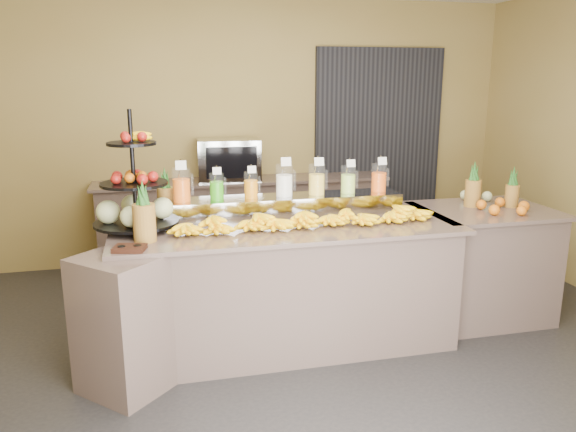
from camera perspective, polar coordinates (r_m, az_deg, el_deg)
name	(u,v)px	position (r m, az deg, el deg)	size (l,w,h in m)	color
ground	(296,359)	(4.17, 0.81, -14.33)	(6.00, 6.00, 0.00)	black
room_envelope	(295,90)	(4.48, 0.71, 12.66)	(6.04, 5.02, 2.82)	olive
buffet_counter	(272,287)	(4.18, -1.60, -7.23)	(2.75, 1.25, 0.93)	#876B62
right_counter	(481,262)	(4.98, 18.99, -4.49)	(1.08, 0.88, 0.93)	#876B62
back_ledge	(244,221)	(6.07, -4.46, -0.53)	(3.10, 0.55, 0.93)	#876B62
pitcher_tray	(284,206)	(4.36, -0.38, 1.07)	(1.85, 0.30, 0.15)	gray
juice_pitcher_orange_a	(181,187)	(4.22, -10.78, 2.94)	(0.13, 0.14, 0.32)	silver
juice_pitcher_green	(217,188)	(4.24, -7.25, 2.85)	(0.11, 0.11, 0.26)	silver
juice_pitcher_orange_b	(251,186)	(4.27, -3.79, 3.02)	(0.11, 0.11, 0.26)	silver
juice_pitcher_milk	(284,182)	(4.32, -0.39, 3.44)	(0.13, 0.14, 0.32)	silver
juice_pitcher_lemon	(317,181)	(4.39, 2.93, 3.54)	(0.13, 0.13, 0.31)	silver
juice_pitcher_lime	(348,181)	(4.47, 6.13, 3.55)	(0.12, 0.12, 0.28)	silver
juice_pitcher_orange_c	(379,179)	(4.56, 9.21, 3.71)	(0.12, 0.13, 0.30)	silver
banana_heap	(306,217)	(4.04, 1.81, -0.11)	(1.90, 0.17, 0.16)	yellow
fruit_stand	(141,199)	(4.07, -14.74, 1.69)	(0.73, 0.73, 0.84)	black
condiment_caddy	(130,248)	(3.61, -15.80, -3.17)	(0.19, 0.14, 0.03)	black
pineapple_left_a	(144,219)	(3.75, -14.40, -0.26)	(0.15, 0.15, 0.41)	brown
pineapple_left_b	(166,199)	(4.36, -12.31, 1.70)	(0.13, 0.13, 0.39)	brown
right_fruit_pile	(496,201)	(4.86, 20.41, 1.47)	(0.42, 0.40, 0.22)	brown
oven_warmer	(229,159)	(5.92, -6.06, 5.73)	(0.64, 0.45, 0.43)	gray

